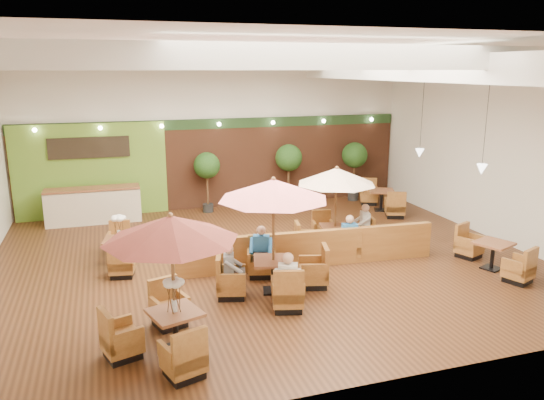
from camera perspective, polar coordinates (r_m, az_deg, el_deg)
name	(u,v)px	position (r m, az deg, el deg)	size (l,w,h in m)	color
room	(262,119)	(14.63, -1.06, 8.75)	(14.04, 14.00, 5.52)	#381E0F
service_counter	(93,205)	(18.38, -18.65, -0.56)	(3.00, 0.75, 1.18)	beige
booth_divider	(309,249)	(13.64, 4.01, -5.26)	(6.81, 0.18, 0.94)	brown
table_0	(168,254)	(9.39, -11.07, -5.68)	(2.51, 2.65, 2.57)	brown
table_1	(273,215)	(11.68, 0.16, -1.60)	(2.74, 2.74, 2.68)	brown
table_2	(336,193)	(14.65, 6.90, 0.79)	(2.41, 2.41, 2.39)	brown
table_3	(120,246)	(14.30, -16.02, -4.80)	(0.92, 2.43, 1.48)	brown
table_4	(492,256)	(14.58, 22.62, -5.59)	(1.05, 2.57, 0.90)	brown
table_5	(381,201)	(19.37, 11.67, -0.06)	(1.12, 2.72, 0.95)	brown
topiary_0	(207,168)	(18.66, -7.02, 3.46)	(0.92, 0.92, 2.14)	black
topiary_1	(289,160)	(19.42, 1.81, 4.30)	(0.98, 0.98, 2.29)	black
topiary_2	(355,157)	(20.46, 8.87, 4.55)	(0.97, 0.97, 2.25)	black
diner_0	(288,275)	(11.14, 1.72, -8.11)	(0.46, 0.42, 0.83)	white
diner_1	(261,247)	(12.89, -1.19, -5.03)	(0.45, 0.41, 0.81)	#296CB3
diner_2	(231,265)	(11.76, -4.43, -7.02)	(0.37, 0.42, 0.78)	gray
diner_3	(349,233)	(14.13, 8.25, -3.49)	(0.40, 0.34, 0.79)	#296CB3
diner_4	(363,221)	(15.25, 9.78, -2.24)	(0.38, 0.43, 0.79)	white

